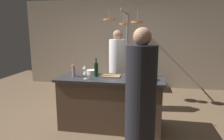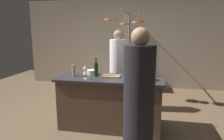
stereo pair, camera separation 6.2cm
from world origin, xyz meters
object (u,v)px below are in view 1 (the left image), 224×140
object	(u,v)px
pepper_mill	(132,70)
wine_glass_near_left_guest	(149,76)
wine_glass_near_right_guest	(84,68)
wine_glass_by_chef	(85,73)
guest_right	(140,106)
cutting_board	(111,76)
chef	(117,73)
wine_bottle_red	(96,69)
mixing_bowl_steel	(149,77)
mixing_bowl_ceramic	(92,72)
bar_stool_right	(138,124)
wine_bottle_amber	(147,69)
stove_range	(126,74)
wine_bottle_rose	(74,70)

from	to	relation	value
pepper_mill	wine_glass_near_left_guest	xyz separation A→B (m)	(0.30, -0.41, 0.00)
wine_glass_near_right_guest	wine_glass_by_chef	size ratio (longest dim) A/B	1.00
guest_right	cutting_board	bearing A→B (deg)	116.92
chef	wine_bottle_red	bearing A→B (deg)	-104.99
pepper_mill	mixing_bowl_steel	distance (m)	0.39
guest_right	mixing_bowl_ceramic	size ratio (longest dim) A/B	8.97
cutting_board	pepper_mill	size ratio (longest dim) A/B	1.52
pepper_mill	wine_glass_near_right_guest	distance (m)	0.90
bar_stool_right	wine_glass_near_left_guest	world-z (taller)	wine_glass_near_left_guest
wine_bottle_amber	bar_stool_right	bearing A→B (deg)	-96.36
chef	guest_right	bearing A→B (deg)	-73.56
mixing_bowl_steel	cutting_board	bearing A→B (deg)	169.15
pepper_mill	mixing_bowl_steel	xyz separation A→B (m)	(0.29, -0.25, -0.07)
wine_glass_near_right_guest	wine_glass_by_chef	xyz separation A→B (m)	(0.16, -0.46, 0.00)
cutting_board	mixing_bowl_ceramic	bearing A→B (deg)	161.54
stove_range	pepper_mill	world-z (taller)	pepper_mill
pepper_mill	wine_glass_near_left_guest	distance (m)	0.51
wine_glass_near_left_guest	mixing_bowl_ceramic	distance (m)	1.12
wine_bottle_amber	pepper_mill	bearing A→B (deg)	-173.43
cutting_board	wine_glass_near_left_guest	distance (m)	0.72
guest_right	mixing_bowl_steel	bearing A→B (deg)	84.56
wine_glass_by_chef	mixing_bowl_steel	distance (m)	1.04
bar_stool_right	guest_right	distance (m)	0.58
chef	bar_stool_right	world-z (taller)	chef
chef	mixing_bowl_steel	size ratio (longest dim) A/B	7.73
stove_range	cutting_board	bearing A→B (deg)	-89.93
wine_bottle_red	mixing_bowl_steel	world-z (taller)	wine_bottle_red
bar_stool_right	guest_right	xyz separation A→B (m)	(0.04, -0.40, 0.42)
guest_right	wine_glass_near_left_guest	xyz separation A→B (m)	(0.10, 0.80, 0.20)
pepper_mill	wine_glass_near_left_guest	size ratio (longest dim) A/B	1.44
pepper_mill	wine_bottle_amber	world-z (taller)	wine_bottle_amber
wine_bottle_red	wine_glass_by_chef	bearing A→B (deg)	-118.84
bar_stool_right	cutting_board	size ratio (longest dim) A/B	2.12
bar_stool_right	wine_glass_near_right_guest	distance (m)	1.52
stove_range	wine_bottle_rose	distance (m)	2.63
cutting_board	wine_glass_near_left_guest	bearing A→B (deg)	-23.78
wine_bottle_rose	wine_glass_by_chef	xyz separation A→B (m)	(0.25, -0.15, -0.00)
bar_stool_right	pepper_mill	distance (m)	1.04
wine_glass_near_left_guest	chef	bearing A→B (deg)	120.45
chef	wine_bottle_amber	distance (m)	0.98
wine_bottle_rose	cutting_board	bearing A→B (deg)	9.27
wine_bottle_amber	wine_glass_by_chef	distance (m)	1.07
stove_range	wine_bottle_red	distance (m)	2.50
chef	wine_glass_near_right_guest	world-z (taller)	chef
wine_glass_near_right_guest	mixing_bowl_ceramic	xyz separation A→B (m)	(0.17, -0.07, -0.07)
pepper_mill	mixing_bowl_steel	world-z (taller)	pepper_mill
stove_range	mixing_bowl_steel	bearing A→B (deg)	-75.56
pepper_mill	wine_bottle_rose	distance (m)	1.02
guest_right	cutting_board	world-z (taller)	guest_right
chef	mixing_bowl_steel	world-z (taller)	chef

